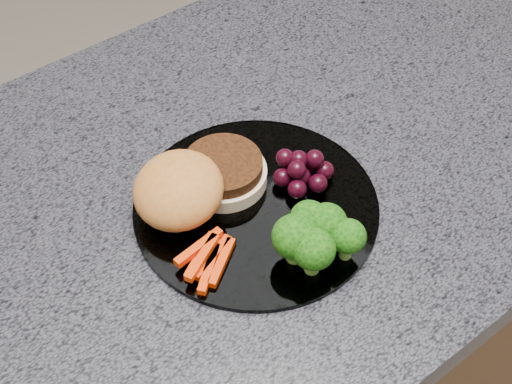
# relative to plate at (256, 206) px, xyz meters

# --- Properties ---
(countertop) EXTENTS (1.20, 0.60, 0.04)m
(countertop) POSITION_rel_plate_xyz_m (-0.07, 0.05, -0.02)
(countertop) COLOR #46464F
(countertop) RESTS_ON island_cabinet
(plate) EXTENTS (0.26, 0.26, 0.01)m
(plate) POSITION_rel_plate_xyz_m (0.00, 0.00, 0.00)
(plate) COLOR white
(plate) RESTS_ON countertop
(burger) EXTENTS (0.18, 0.13, 0.05)m
(burger) POSITION_rel_plate_xyz_m (-0.05, 0.04, 0.02)
(burger) COLOR beige
(burger) RESTS_ON plate
(carrot_sticks) EXTENTS (0.07, 0.06, 0.02)m
(carrot_sticks) POSITION_rel_plate_xyz_m (-0.08, -0.03, 0.01)
(carrot_sticks) COLOR #F23804
(carrot_sticks) RESTS_ON plate
(broccoli) EXTENTS (0.08, 0.08, 0.06)m
(broccoli) POSITION_rel_plate_xyz_m (0.01, -0.09, 0.03)
(broccoli) COLOR olive
(broccoli) RESTS_ON plate
(grape_bunch) EXTENTS (0.06, 0.06, 0.04)m
(grape_bunch) POSITION_rel_plate_xyz_m (0.06, -0.00, 0.02)
(grape_bunch) COLOR black
(grape_bunch) RESTS_ON plate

